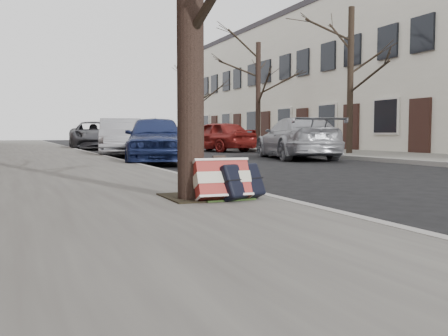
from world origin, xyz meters
name	(u,v)px	position (x,y,z in m)	size (l,w,h in m)	color
ground	(423,212)	(0.00, 0.00, 0.00)	(120.00, 120.00, 0.00)	black
near_sidewalk	(20,155)	(-3.70, 15.00, 0.06)	(5.00, 70.00, 0.12)	#67655E
far_sidewalk	(300,151)	(7.80, 15.00, 0.06)	(4.00, 70.00, 0.12)	slate
house_far	(383,77)	(13.15, 16.00, 3.60)	(6.70, 40.00, 7.20)	beige
dirt_patch	(204,196)	(-2.00, 1.20, 0.13)	(0.85, 0.85, 0.01)	black
suitcase_red	(222,180)	(-1.93, 0.84, 0.34)	(0.57, 0.16, 0.41)	maroon
suitcase_navy	(241,181)	(-1.71, 0.84, 0.32)	(0.52, 0.17, 0.37)	black
car_near_front	(155,139)	(-0.35, 9.24, 0.67)	(1.57, 3.91, 1.33)	navy
car_near_mid	(121,137)	(-0.32, 14.08, 0.69)	(1.45, 4.17, 1.37)	#A4A5AC
car_near_back	(94,135)	(-0.03, 22.30, 0.72)	(2.38, 5.17, 1.44)	#3A3B40
car_far_front	(297,138)	(4.52, 9.95, 0.66)	(1.85, 4.54, 1.32)	#9A9BA2
car_far_back	(217,136)	(4.62, 17.04, 0.69)	(1.63, 4.04, 1.38)	maroon
tree_far_a	(350,81)	(7.20, 10.75, 2.70)	(0.22, 0.22, 5.15)	black
tree_far_b	(258,95)	(7.20, 17.96, 2.68)	(0.24, 0.24, 5.11)	black
tree_far_c	(199,108)	(7.20, 26.36, 2.47)	(0.23, 0.23, 4.70)	black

